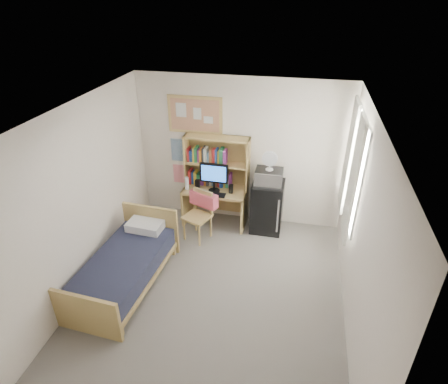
% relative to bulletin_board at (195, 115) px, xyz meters
% --- Properties ---
extents(floor, '(3.60, 4.20, 0.02)m').
position_rel_bulletin_board_xyz_m(floor, '(0.78, -2.08, -1.93)').
color(floor, gray).
rests_on(floor, ground).
extents(ceiling, '(3.60, 4.20, 0.02)m').
position_rel_bulletin_board_xyz_m(ceiling, '(0.78, -2.08, 0.68)').
color(ceiling, silver).
rests_on(ceiling, wall_back).
extents(wall_back, '(3.60, 0.04, 2.60)m').
position_rel_bulletin_board_xyz_m(wall_back, '(0.78, 0.02, -0.62)').
color(wall_back, white).
rests_on(wall_back, floor).
extents(wall_front, '(3.60, 0.04, 2.60)m').
position_rel_bulletin_board_xyz_m(wall_front, '(0.78, -4.18, -0.62)').
color(wall_front, white).
rests_on(wall_front, floor).
extents(wall_left, '(0.04, 4.20, 2.60)m').
position_rel_bulletin_board_xyz_m(wall_left, '(-1.02, -2.08, -0.62)').
color(wall_left, white).
rests_on(wall_left, floor).
extents(wall_right, '(0.04, 4.20, 2.60)m').
position_rel_bulletin_board_xyz_m(wall_right, '(2.58, -2.08, -0.62)').
color(wall_right, white).
rests_on(wall_right, floor).
extents(window_unit, '(0.10, 1.40, 1.70)m').
position_rel_bulletin_board_xyz_m(window_unit, '(2.53, -0.88, -0.32)').
color(window_unit, white).
rests_on(window_unit, wall_right).
extents(curtain_left, '(0.04, 0.55, 1.70)m').
position_rel_bulletin_board_xyz_m(curtain_left, '(2.50, -1.28, -0.32)').
color(curtain_left, white).
rests_on(curtain_left, wall_right).
extents(curtain_right, '(0.04, 0.55, 1.70)m').
position_rel_bulletin_board_xyz_m(curtain_right, '(2.50, -0.48, -0.32)').
color(curtain_right, white).
rests_on(curtain_right, wall_right).
extents(bulletin_board, '(0.94, 0.03, 0.64)m').
position_rel_bulletin_board_xyz_m(bulletin_board, '(0.00, 0.00, 0.00)').
color(bulletin_board, tan).
rests_on(bulletin_board, wall_back).
extents(poster_wave, '(0.30, 0.01, 0.42)m').
position_rel_bulletin_board_xyz_m(poster_wave, '(-0.32, 0.01, -0.67)').
color(poster_wave, '#245992').
rests_on(poster_wave, wall_back).
extents(poster_japan, '(0.28, 0.01, 0.36)m').
position_rel_bulletin_board_xyz_m(poster_japan, '(-0.32, 0.01, -1.14)').
color(poster_japan, '#ED2948').
rests_on(poster_japan, wall_back).
extents(desk, '(1.12, 0.57, 0.69)m').
position_rel_bulletin_board_xyz_m(desk, '(0.40, -0.28, -1.57)').
color(desk, tan).
rests_on(desk, floor).
extents(desk_chair, '(0.57, 0.57, 0.87)m').
position_rel_bulletin_board_xyz_m(desk_chair, '(0.21, -0.82, -1.48)').
color(desk_chair, tan).
rests_on(desk_chair, floor).
extents(mini_fridge, '(0.54, 0.54, 0.91)m').
position_rel_bulletin_board_xyz_m(mini_fridge, '(1.33, -0.27, -1.47)').
color(mini_fridge, black).
rests_on(mini_fridge, floor).
extents(bed, '(1.01, 1.83, 0.49)m').
position_rel_bulletin_board_xyz_m(bed, '(-0.50, -2.14, -1.68)').
color(bed, '#1A1D30').
rests_on(bed, floor).
extents(hutch, '(1.13, 0.31, 0.92)m').
position_rel_bulletin_board_xyz_m(hutch, '(0.40, -0.13, -0.77)').
color(hutch, tan).
rests_on(hutch, desk).
extents(monitor, '(0.49, 0.05, 0.52)m').
position_rel_bulletin_board_xyz_m(monitor, '(0.40, -0.34, -0.97)').
color(monitor, black).
rests_on(monitor, desk).
extents(keyboard, '(0.46, 0.15, 0.02)m').
position_rel_bulletin_board_xyz_m(keyboard, '(0.40, -0.48, -1.22)').
color(keyboard, black).
rests_on(keyboard, desk).
extents(speaker_left, '(0.07, 0.07, 0.18)m').
position_rel_bulletin_board_xyz_m(speaker_left, '(0.10, -0.34, -1.14)').
color(speaker_left, black).
rests_on(speaker_left, desk).
extents(speaker_right, '(0.07, 0.07, 0.16)m').
position_rel_bulletin_board_xyz_m(speaker_right, '(0.70, -0.35, -1.15)').
color(speaker_right, black).
rests_on(speaker_right, desk).
extents(water_bottle, '(0.07, 0.07, 0.23)m').
position_rel_bulletin_board_xyz_m(water_bottle, '(-0.08, -0.38, -1.11)').
color(water_bottle, white).
rests_on(water_bottle, desk).
extents(hoodie, '(0.52, 0.33, 0.24)m').
position_rel_bulletin_board_xyz_m(hoodie, '(0.29, -0.63, -1.24)').
color(hoodie, '#E8586A').
rests_on(hoodie, desk_chair).
extents(microwave, '(0.45, 0.34, 0.26)m').
position_rel_bulletin_board_xyz_m(microwave, '(1.33, -0.29, -0.88)').
color(microwave, '#B8B8BD').
rests_on(microwave, mini_fridge).
extents(desk_fan, '(0.25, 0.25, 0.31)m').
position_rel_bulletin_board_xyz_m(desk_fan, '(1.33, -0.29, -0.59)').
color(desk_fan, white).
rests_on(desk_fan, microwave).
extents(pillow, '(0.57, 0.42, 0.13)m').
position_rel_bulletin_board_xyz_m(pillow, '(-0.45, -1.39, -1.37)').
color(pillow, white).
rests_on(pillow, bed).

